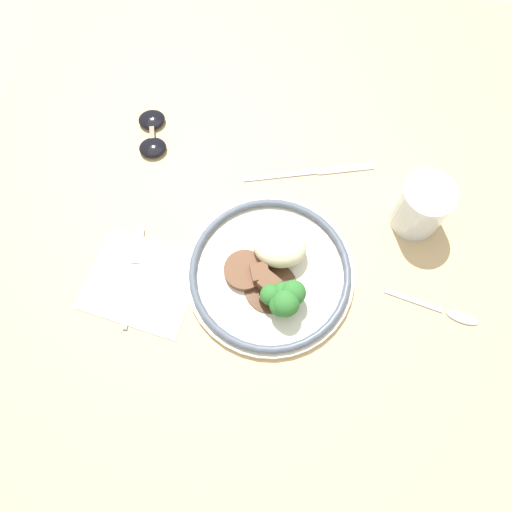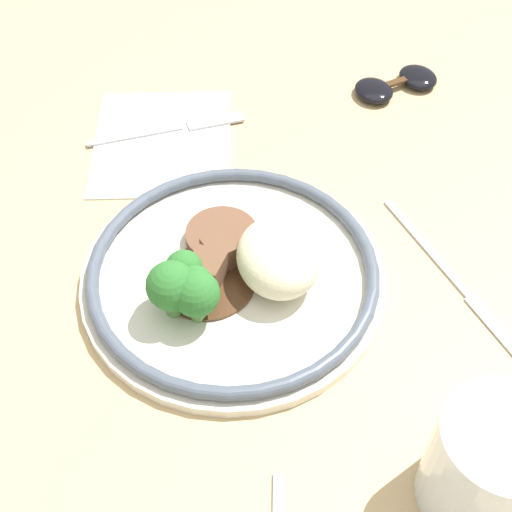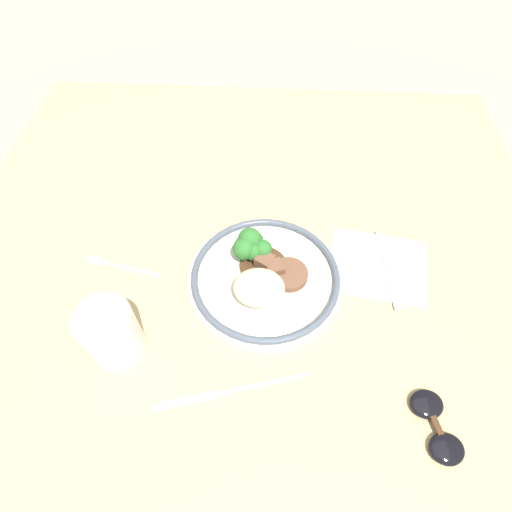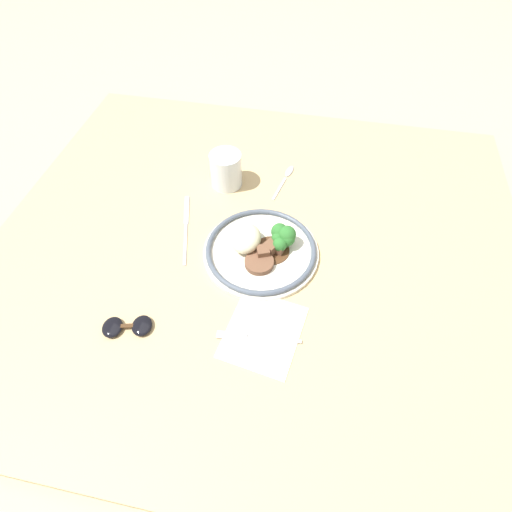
{
  "view_description": "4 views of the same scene",
  "coord_description": "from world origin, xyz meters",
  "px_view_note": "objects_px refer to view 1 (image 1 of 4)",
  "views": [
    {
      "loc": [
        -0.01,
        -0.27,
        0.79
      ],
      "look_at": [
        -0.05,
        -0.0,
        0.08
      ],
      "focal_mm": 35.0,
      "sensor_mm": 36.0,
      "label": 1
    },
    {
      "loc": [
        0.36,
        -0.07,
        0.53
      ],
      "look_at": [
        -0.03,
        0.0,
        0.06
      ],
      "focal_mm": 50.0,
      "sensor_mm": 36.0,
      "label": 2
    },
    {
      "loc": [
        -0.04,
        0.37,
        0.61
      ],
      "look_at": [
        -0.01,
        -0.04,
        0.07
      ],
      "focal_mm": 28.0,
      "sensor_mm": 36.0,
      "label": 3
    },
    {
      "loc": [
        -0.6,
        -0.12,
        0.76
      ],
      "look_at": [
        -0.06,
        -0.01,
        0.05
      ],
      "focal_mm": 28.0,
      "sensor_mm": 36.0,
      "label": 4
    }
  ],
  "objects_px": {
    "plate": "(272,273)",
    "sunglasses": "(152,133)",
    "fork": "(134,268)",
    "spoon": "(450,313)",
    "knife": "(314,172)",
    "juice_glass": "(420,208)"
  },
  "relations": [
    {
      "from": "knife",
      "to": "sunglasses",
      "type": "relative_size",
      "value": 2.04
    },
    {
      "from": "spoon",
      "to": "sunglasses",
      "type": "height_order",
      "value": "sunglasses"
    },
    {
      "from": "plate",
      "to": "fork",
      "type": "bearing_deg",
      "value": -174.73
    },
    {
      "from": "juice_glass",
      "to": "plate",
      "type": "bearing_deg",
      "value": -147.89
    },
    {
      "from": "fork",
      "to": "sunglasses",
      "type": "height_order",
      "value": "sunglasses"
    },
    {
      "from": "knife",
      "to": "sunglasses",
      "type": "distance_m",
      "value": 0.29
    },
    {
      "from": "plate",
      "to": "spoon",
      "type": "bearing_deg",
      "value": -3.66
    },
    {
      "from": "plate",
      "to": "spoon",
      "type": "xyz_separation_m",
      "value": [
        0.28,
        -0.02,
        -0.02
      ]
    },
    {
      "from": "plate",
      "to": "knife",
      "type": "height_order",
      "value": "plate"
    },
    {
      "from": "knife",
      "to": "juice_glass",
      "type": "bearing_deg",
      "value": -35.39
    },
    {
      "from": "plate",
      "to": "juice_glass",
      "type": "xyz_separation_m",
      "value": [
        0.22,
        0.14,
        0.02
      ]
    },
    {
      "from": "fork",
      "to": "knife",
      "type": "height_order",
      "value": "fork"
    },
    {
      "from": "fork",
      "to": "spoon",
      "type": "distance_m",
      "value": 0.5
    },
    {
      "from": "fork",
      "to": "spoon",
      "type": "xyz_separation_m",
      "value": [
        0.5,
        0.0,
        -0.0
      ]
    },
    {
      "from": "plate",
      "to": "spoon",
      "type": "distance_m",
      "value": 0.28
    },
    {
      "from": "plate",
      "to": "fork",
      "type": "distance_m",
      "value": 0.22
    },
    {
      "from": "plate",
      "to": "spoon",
      "type": "relative_size",
      "value": 1.8
    },
    {
      "from": "juice_glass",
      "to": "spoon",
      "type": "distance_m",
      "value": 0.17
    },
    {
      "from": "sunglasses",
      "to": "plate",
      "type": "bearing_deg",
      "value": -57.5
    },
    {
      "from": "fork",
      "to": "sunglasses",
      "type": "distance_m",
      "value": 0.25
    },
    {
      "from": "knife",
      "to": "sunglasses",
      "type": "xyz_separation_m",
      "value": [
        -0.29,
        0.03,
        0.01
      ]
    },
    {
      "from": "plate",
      "to": "sunglasses",
      "type": "distance_m",
      "value": 0.34
    }
  ]
}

